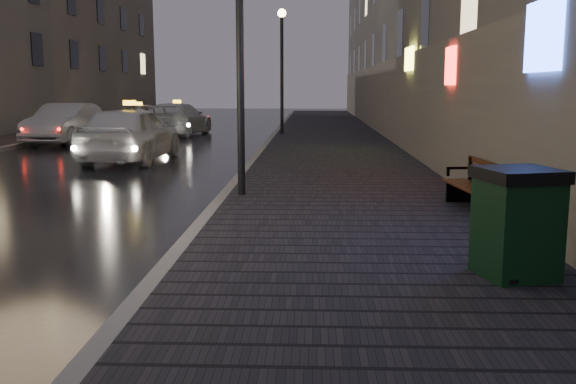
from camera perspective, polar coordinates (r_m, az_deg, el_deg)
name	(u,v)px	position (r m, az deg, el deg)	size (l,w,h in m)	color
sidewalk	(330,137)	(27.02, 3.72, 4.87)	(4.60, 58.00, 0.15)	black
curb	(273,137)	(27.06, -1.38, 4.89)	(0.20, 58.00, 0.15)	slate
sidewalk_far	(34,137)	(29.51, -21.63, 4.61)	(2.40, 58.00, 0.15)	black
curb_far	(64,137)	(29.01, -19.27, 4.67)	(0.20, 58.00, 0.15)	slate
building_far_c	(73,38)	(48.05, -18.61, 12.82)	(6.00, 22.00, 11.00)	#6B6051
lamp_near	(240,13)	(12.08, -4.33, 15.61)	(0.36, 0.36, 5.28)	black
lamp_far	(282,56)	(27.99, -0.55, 12.03)	(0.36, 0.36, 5.28)	black
bench	(476,184)	(11.12, 16.37, 0.65)	(0.72, 1.64, 0.81)	black
trash_bin	(517,222)	(7.22, 19.68, -2.53)	(0.93, 0.93, 1.17)	black
taxi_near	(131,134)	(19.25, -13.80, 5.06)	(1.94, 4.82, 1.64)	silver
car_left_mid	(66,124)	(26.33, -19.15, 5.77)	(1.63, 4.66, 1.54)	#9E9FA6
taxi_mid	(177,119)	(29.50, -9.80, 6.39)	(2.03, 5.00, 1.45)	silver
taxi_far	(139,117)	(33.49, -13.09, 6.47)	(2.12, 4.60, 1.28)	silver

